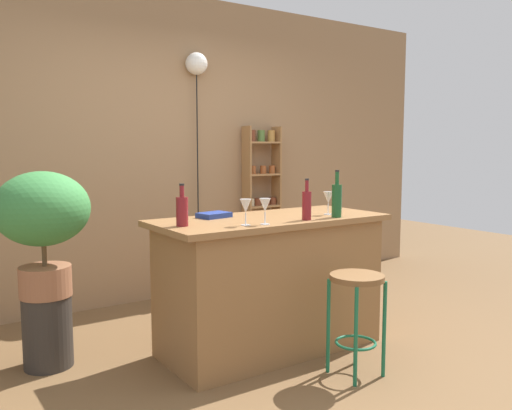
{
  "coord_description": "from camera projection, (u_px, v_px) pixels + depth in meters",
  "views": [
    {
      "loc": [
        -2.13,
        -2.66,
        1.42
      ],
      "look_at": [
        0.05,
        0.55,
        0.99
      ],
      "focal_mm": 37.54,
      "sensor_mm": 36.0,
      "label": 1
    }
  ],
  "objects": [
    {
      "name": "wine_glass_center",
      "position": [
        328.0,
        198.0,
        3.81
      ],
      "size": [
        0.07,
        0.07,
        0.16
      ],
      "color": "silver",
      "rests_on": "kitchen_counter"
    },
    {
      "name": "spice_shelf",
      "position": [
        262.0,
        205.0,
        5.46
      ],
      "size": [
        0.39,
        0.16,
        1.62
      ],
      "color": "#9E7042",
      "rests_on": "ground"
    },
    {
      "name": "wine_glass_left",
      "position": [
        265.0,
        206.0,
        3.32
      ],
      "size": [
        0.07,
        0.07,
        0.16
      ],
      "color": "silver",
      "rests_on": "kitchen_counter"
    },
    {
      "name": "pendant_globe_light",
      "position": [
        197.0,
        68.0,
        4.95
      ],
      "size": [
        0.21,
        0.21,
        2.28
      ],
      "color": "black",
      "rests_on": "ground"
    },
    {
      "name": "cookbook",
      "position": [
        214.0,
        215.0,
        3.65
      ],
      "size": [
        0.23,
        0.19,
        0.03
      ],
      "primitive_type": "cube",
      "rotation": [
        0.0,
        0.0,
        0.18
      ],
      "color": "navy",
      "rests_on": "kitchen_counter"
    },
    {
      "name": "bottle_sauce_amber",
      "position": [
        337.0,
        199.0,
        3.66
      ],
      "size": [
        0.07,
        0.07,
        0.32
      ],
      "color": "#194C23",
      "rests_on": "kitchen_counter"
    },
    {
      "name": "potted_plant",
      "position": [
        43.0,
        218.0,
        3.36
      ],
      "size": [
        0.59,
        0.53,
        0.8
      ],
      "color": "#935B3D",
      "rests_on": "plant_stool"
    },
    {
      "name": "back_wall",
      "position": [
        167.0,
        148.0,
        4.98
      ],
      "size": [
        6.4,
        0.1,
        2.8
      ],
      "primitive_type": "cube",
      "color": "#997551",
      "rests_on": "ground"
    },
    {
      "name": "bottle_spirits_clear",
      "position": [
        182.0,
        210.0,
        3.25
      ],
      "size": [
        0.07,
        0.07,
        0.26
      ],
      "color": "maroon",
      "rests_on": "kitchen_counter"
    },
    {
      "name": "plant_stool",
      "position": [
        48.0,
        331.0,
        3.44
      ],
      "size": [
        0.31,
        0.31,
        0.47
      ],
      "primitive_type": "cylinder",
      "color": "#2D2823",
      "rests_on": "ground"
    },
    {
      "name": "bottle_wine_red",
      "position": [
        307.0,
        204.0,
        3.52
      ],
      "size": [
        0.06,
        0.06,
        0.27
      ],
      "color": "maroon",
      "rests_on": "kitchen_counter"
    },
    {
      "name": "bar_stool",
      "position": [
        357.0,
        300.0,
        3.29
      ],
      "size": [
        0.33,
        0.33,
        0.63
      ],
      "color": "#196642",
      "rests_on": "ground"
    },
    {
      "name": "wine_glass_right",
      "position": [
        246.0,
        207.0,
        3.28
      ],
      "size": [
        0.07,
        0.07,
        0.16
      ],
      "color": "silver",
      "rests_on": "kitchen_counter"
    },
    {
      "name": "ground",
      "position": [
        296.0,
        362.0,
        3.53
      ],
      "size": [
        12.0,
        12.0,
        0.0
      ],
      "primitive_type": "plane",
      "color": "brown"
    },
    {
      "name": "kitchen_counter",
      "position": [
        270.0,
        283.0,
        3.72
      ],
      "size": [
        1.63,
        0.72,
        0.93
      ],
      "color": "olive",
      "rests_on": "ground"
    }
  ]
}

